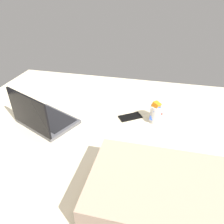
{
  "coord_description": "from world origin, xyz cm",
  "views": [
    {
      "loc": [
        -32.84,
        100.72,
        90.7
      ],
      "look_at": [
        -8.22,
        -3.72,
        24.0
      ],
      "focal_mm": 33.9,
      "sensor_mm": 36.0,
      "label": 1
    }
  ],
  "objects": [
    {
      "name": "bed_mattress",
      "position": [
        0.0,
        0.0,
        9.0
      ],
      "size": [
        180.0,
        140.0,
        18.0
      ],
      "primitive_type": "cube",
      "color": "beige",
      "rests_on": "ground"
    },
    {
      "name": "laptop",
      "position": [
        29.99,
        9.89,
        22.41
      ],
      "size": [
        39.48,
        34.37,
        23.0
      ],
      "rotation": [
        0.0,
        0.0,
        -0.42
      ],
      "color": "#4C4C51",
      "rests_on": "bed_mattress"
    },
    {
      "name": "snack_cup",
      "position": [
        -34.68,
        -8.54,
        24.07
      ],
      "size": [
        9.0,
        9.0,
        14.12
      ],
      "color": "silver",
      "rests_on": "bed_mattress"
    },
    {
      "name": "cell_phone",
      "position": [
        -18.6,
        -9.51,
        18.4
      ],
      "size": [
        15.41,
        13.48,
        0.8
      ],
      "primitive_type": "cube",
      "rotation": [
        0.0,
        0.0,
        5.31
      ],
      "color": "black",
      "rests_on": "bed_mattress"
    },
    {
      "name": "pillow",
      "position": [
        -38.54,
        48.0,
        24.5
      ],
      "size": [
        52.0,
        36.0,
        13.0
      ],
      "primitive_type": "cube",
      "color": "tan",
      "rests_on": "bed_mattress"
    }
  ]
}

